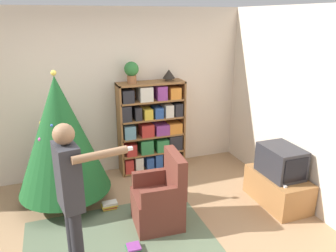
{
  "coord_description": "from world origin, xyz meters",
  "views": [
    {
      "loc": [
        -0.7,
        -3.05,
        2.46
      ],
      "look_at": [
        0.72,
        0.89,
        1.05
      ],
      "focal_mm": 35.0,
      "sensor_mm": 36.0,
      "label": 1
    }
  ],
  "objects_px": {
    "television": "(281,161)",
    "table_lamp": "(169,74)",
    "bookshelf": "(152,128)",
    "potted_plant": "(131,71)",
    "armchair": "(160,200)",
    "christmas_tree": "(61,135)",
    "standing_person": "(71,193)"
  },
  "relations": [
    {
      "from": "television",
      "to": "potted_plant",
      "type": "distance_m",
      "value": 2.5
    },
    {
      "from": "television",
      "to": "armchair",
      "type": "relative_size",
      "value": 0.64
    },
    {
      "from": "bookshelf",
      "to": "christmas_tree",
      "type": "xyz_separation_m",
      "value": [
        -1.42,
        -0.61,
        0.26
      ]
    },
    {
      "from": "bookshelf",
      "to": "potted_plant",
      "type": "distance_m",
      "value": 0.99
    },
    {
      "from": "table_lamp",
      "to": "television",
      "type": "bearing_deg",
      "value": -57.95
    },
    {
      "from": "bookshelf",
      "to": "christmas_tree",
      "type": "relative_size",
      "value": 0.81
    },
    {
      "from": "potted_plant",
      "to": "television",
      "type": "bearing_deg",
      "value": -45.01
    },
    {
      "from": "standing_person",
      "to": "potted_plant",
      "type": "distance_m",
      "value": 2.48
    },
    {
      "from": "television",
      "to": "potted_plant",
      "type": "xyz_separation_m",
      "value": [
        -1.61,
        1.61,
        1.05
      ]
    },
    {
      "from": "standing_person",
      "to": "bookshelf",
      "type": "bearing_deg",
      "value": 135.79
    },
    {
      "from": "bookshelf",
      "to": "potted_plant",
      "type": "bearing_deg",
      "value": 177.56
    },
    {
      "from": "armchair",
      "to": "television",
      "type": "bearing_deg",
      "value": 89.91
    },
    {
      "from": "bookshelf",
      "to": "potted_plant",
      "type": "relative_size",
      "value": 4.51
    },
    {
      "from": "television",
      "to": "christmas_tree",
      "type": "bearing_deg",
      "value": 160.19
    },
    {
      "from": "standing_person",
      "to": "table_lamp",
      "type": "xyz_separation_m",
      "value": [
        1.7,
        2.1,
        0.63
      ]
    },
    {
      "from": "bookshelf",
      "to": "table_lamp",
      "type": "bearing_deg",
      "value": 2.43
    },
    {
      "from": "television",
      "to": "potted_plant",
      "type": "bearing_deg",
      "value": 134.99
    },
    {
      "from": "television",
      "to": "table_lamp",
      "type": "relative_size",
      "value": 2.94
    },
    {
      "from": "potted_plant",
      "to": "table_lamp",
      "type": "relative_size",
      "value": 1.64
    },
    {
      "from": "christmas_tree",
      "to": "bookshelf",
      "type": "bearing_deg",
      "value": 23.33
    },
    {
      "from": "bookshelf",
      "to": "table_lamp",
      "type": "relative_size",
      "value": 7.42
    },
    {
      "from": "potted_plant",
      "to": "table_lamp",
      "type": "bearing_deg",
      "value": -0.0
    },
    {
      "from": "christmas_tree",
      "to": "table_lamp",
      "type": "xyz_separation_m",
      "value": [
        1.72,
        0.63,
        0.59
      ]
    },
    {
      "from": "television",
      "to": "table_lamp",
      "type": "bearing_deg",
      "value": 122.05
    },
    {
      "from": "bookshelf",
      "to": "armchair",
      "type": "bearing_deg",
      "value": -103.43
    },
    {
      "from": "television",
      "to": "table_lamp",
      "type": "xyz_separation_m",
      "value": [
        -1.01,
        1.61,
        0.96
      ]
    },
    {
      "from": "bookshelf",
      "to": "table_lamp",
      "type": "distance_m",
      "value": 0.9
    },
    {
      "from": "bookshelf",
      "to": "potted_plant",
      "type": "height_order",
      "value": "potted_plant"
    },
    {
      "from": "christmas_tree",
      "to": "potted_plant",
      "type": "height_order",
      "value": "christmas_tree"
    },
    {
      "from": "armchair",
      "to": "potted_plant",
      "type": "relative_size",
      "value": 2.8
    },
    {
      "from": "christmas_tree",
      "to": "television",
      "type": "bearing_deg",
      "value": -19.81
    },
    {
      "from": "bookshelf",
      "to": "standing_person",
      "type": "xyz_separation_m",
      "value": [
        -1.4,
        -2.09,
        0.22
      ]
    }
  ]
}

